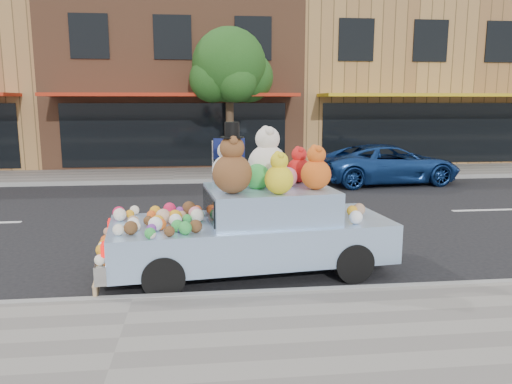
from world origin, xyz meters
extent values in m
plane|color=black|center=(0.00, 0.00, 0.00)|extent=(120.00, 120.00, 0.00)
cube|color=gray|center=(0.00, -6.50, 0.06)|extent=(60.00, 3.00, 0.12)
cube|color=gray|center=(0.00, 6.50, 0.06)|extent=(60.00, 3.00, 0.12)
cube|color=gray|center=(0.00, -5.00, 0.07)|extent=(60.00, 0.12, 0.13)
cube|color=gray|center=(0.00, 5.00, 0.07)|extent=(60.00, 0.12, 0.13)
cube|color=brown|center=(0.00, 12.00, 3.50)|extent=(10.00, 8.00, 7.00)
cube|color=black|center=(0.00, 7.98, 1.40)|extent=(8.50, 0.06, 2.40)
cube|color=#B02610|center=(0.00, 7.10, 2.90)|extent=(9.00, 1.80, 0.12)
cube|color=black|center=(-3.00, 7.98, 5.00)|extent=(1.40, 0.06, 1.60)
cube|color=black|center=(0.00, 7.98, 5.00)|extent=(1.40, 0.06, 1.60)
cube|color=black|center=(3.00, 7.98, 5.00)|extent=(1.40, 0.06, 1.60)
cube|color=#A77C46|center=(10.00, 12.00, 3.50)|extent=(10.00, 8.00, 7.00)
cube|color=#332D2B|center=(10.00, 12.00, 7.15)|extent=(10.00, 8.00, 0.30)
cube|color=black|center=(10.00, 7.98, 1.40)|extent=(8.50, 0.06, 2.40)
cube|color=gold|center=(10.00, 7.10, 2.90)|extent=(9.00, 1.80, 0.12)
cube|color=black|center=(7.00, 7.98, 5.00)|extent=(1.40, 0.06, 1.60)
cube|color=black|center=(10.00, 7.98, 5.00)|extent=(1.40, 0.06, 1.60)
cube|color=black|center=(13.00, 7.98, 5.00)|extent=(1.40, 0.06, 1.60)
cylinder|color=#38281C|center=(2.00, 6.50, 1.60)|extent=(0.28, 0.28, 3.20)
sphere|color=#1B4714|center=(2.00, 6.50, 3.92)|extent=(2.60, 2.60, 2.60)
sphere|color=#1B4714|center=(2.70, 6.80, 3.52)|extent=(1.80, 1.80, 1.80)
sphere|color=#1B4714|center=(1.40, 6.30, 3.42)|extent=(1.60, 1.60, 1.60)
sphere|color=#1B4714|center=(2.20, 5.90, 3.32)|extent=(1.40, 1.40, 1.40)
sphere|color=#1B4714|center=(1.70, 7.10, 3.62)|extent=(1.60, 1.60, 1.60)
imported|color=navy|center=(7.07, 4.26, 0.64)|extent=(4.79, 2.53, 1.28)
cylinder|color=black|center=(3.17, -4.48, 0.30)|extent=(0.62, 0.26, 0.60)
cylinder|color=black|center=(3.00, -2.93, 0.30)|extent=(0.62, 0.26, 0.60)
cylinder|color=black|center=(0.39, -4.78, 0.30)|extent=(0.62, 0.26, 0.60)
cylinder|color=black|center=(0.22, -3.23, 0.30)|extent=(0.62, 0.26, 0.60)
cube|color=#9CBFE9|center=(1.69, -3.86, 0.55)|extent=(4.46, 2.16, 0.60)
cube|color=#9CBFE9|center=(1.99, -3.82, 1.10)|extent=(2.05, 1.70, 0.50)
cube|color=silver|center=(-0.51, -4.10, 0.40)|extent=(0.35, 1.79, 0.26)
cube|color=red|center=(-0.39, -4.77, 0.72)|extent=(0.09, 0.28, 0.16)
cube|color=red|center=(-0.54, -3.41, 0.72)|extent=(0.09, 0.28, 0.16)
cube|color=black|center=(1.05, -3.93, 1.10)|extent=(0.18, 1.30, 0.40)
sphere|color=brown|center=(1.38, -4.24, 1.64)|extent=(0.58, 0.58, 0.58)
sphere|color=brown|center=(1.38, -4.24, 2.01)|extent=(0.36, 0.36, 0.36)
sphere|color=brown|center=(1.38, -4.37, 2.13)|extent=(0.14, 0.14, 0.14)
sphere|color=brown|center=(1.38, -4.12, 2.13)|extent=(0.14, 0.14, 0.14)
cylinder|color=black|center=(1.38, -4.24, 2.17)|extent=(0.34, 0.34, 0.02)
cylinder|color=black|center=(1.38, -4.24, 2.28)|extent=(0.22, 0.22, 0.22)
sphere|color=beige|center=(2.00, -3.47, 1.67)|extent=(0.64, 0.64, 0.64)
sphere|color=beige|center=(2.00, -3.47, 2.08)|extent=(0.40, 0.40, 0.40)
sphere|color=beige|center=(2.00, -3.61, 2.21)|extent=(0.15, 0.15, 0.15)
sphere|color=beige|center=(2.00, -3.33, 2.21)|extent=(0.15, 0.15, 0.15)
sphere|color=#CB4E13|center=(2.67, -4.05, 1.58)|extent=(0.46, 0.46, 0.46)
sphere|color=#CB4E13|center=(2.67, -4.05, 1.88)|extent=(0.29, 0.29, 0.29)
sphere|color=#CB4E13|center=(2.67, -4.15, 1.97)|extent=(0.11, 0.11, 0.11)
sphere|color=#CB4E13|center=(2.67, -3.95, 1.97)|extent=(0.11, 0.11, 0.11)
sphere|color=#B41413|center=(2.55, -3.36, 1.55)|extent=(0.41, 0.41, 0.41)
sphere|color=#B41413|center=(2.55, -3.36, 1.82)|extent=(0.25, 0.25, 0.25)
sphere|color=#B41413|center=(2.55, -3.45, 1.90)|extent=(0.10, 0.10, 0.10)
sphere|color=#B41413|center=(2.55, -3.27, 1.90)|extent=(0.10, 0.10, 0.10)
sphere|color=white|center=(1.35, -3.44, 1.59)|extent=(0.48, 0.48, 0.48)
sphere|color=white|center=(1.35, -3.44, 1.90)|extent=(0.30, 0.30, 0.30)
sphere|color=white|center=(1.35, -3.54, 1.99)|extent=(0.11, 0.11, 0.11)
sphere|color=white|center=(1.35, -3.34, 1.99)|extent=(0.11, 0.11, 0.11)
sphere|color=yellow|center=(2.05, -4.37, 1.56)|extent=(0.42, 0.42, 0.42)
sphere|color=yellow|center=(2.05, -4.37, 1.84)|extent=(0.26, 0.26, 0.26)
sphere|color=yellow|center=(2.05, -4.46, 1.92)|extent=(0.10, 0.10, 0.10)
sphere|color=yellow|center=(2.05, -4.28, 1.92)|extent=(0.10, 0.10, 0.10)
sphere|color=green|center=(1.79, -3.84, 1.53)|extent=(0.40, 0.40, 0.40)
sphere|color=#CF6777|center=(2.28, -3.74, 1.50)|extent=(0.32, 0.32, 0.32)
sphere|color=#6B2D8A|center=(0.23, -4.51, 0.92)|extent=(0.14, 0.14, 0.14)
sphere|color=green|center=(0.23, -4.79, 0.93)|extent=(0.16, 0.16, 0.16)
sphere|color=beige|center=(-0.33, -3.70, 0.95)|extent=(0.20, 0.20, 0.20)
sphere|color=#4F2F16|center=(0.73, -3.36, 0.96)|extent=(0.22, 0.22, 0.22)
sphere|color=#9A7254|center=(0.62, -3.75, 0.92)|extent=(0.15, 0.15, 0.15)
sphere|color=#F04F16|center=(0.34, -4.32, 0.93)|extent=(0.17, 0.17, 0.17)
sphere|color=#6B2D8A|center=(0.61, -4.47, 0.92)|extent=(0.14, 0.14, 0.14)
sphere|color=beige|center=(-0.22, -4.57, 0.93)|extent=(0.16, 0.16, 0.16)
sphere|color=#9A7254|center=(-0.08, -4.08, 0.93)|extent=(0.17, 0.17, 0.17)
sphere|color=#6B2D8A|center=(0.58, -3.39, 0.92)|extent=(0.14, 0.14, 0.14)
sphere|color=green|center=(0.71, -3.96, 0.92)|extent=(0.14, 0.14, 0.14)
sphere|color=#4F2F16|center=(0.48, -4.70, 0.93)|extent=(0.15, 0.15, 0.15)
sphere|color=#D01642|center=(0.41, -3.37, 0.95)|extent=(0.20, 0.20, 0.20)
sphere|color=#4F2F16|center=(0.84, -4.53, 0.94)|extent=(0.19, 0.19, 0.19)
sphere|color=white|center=(-0.06, -4.25, 0.94)|extent=(0.18, 0.18, 0.18)
sphere|color=orange|center=(0.53, -3.90, 0.95)|extent=(0.20, 0.20, 0.20)
sphere|color=white|center=(0.54, -4.15, 0.95)|extent=(0.19, 0.19, 0.19)
sphere|color=green|center=(0.69, -4.62, 0.94)|extent=(0.19, 0.19, 0.19)
sphere|color=beige|center=(0.24, -4.79, 0.92)|extent=(0.14, 0.14, 0.14)
sphere|color=beige|center=(-0.16, -3.29, 0.93)|extent=(0.15, 0.15, 0.15)
sphere|color=#4F2F16|center=(-0.05, -4.54, 0.95)|extent=(0.20, 0.20, 0.20)
sphere|color=orange|center=(0.19, -3.47, 0.94)|extent=(0.18, 0.18, 0.18)
sphere|color=#D01642|center=(-0.37, -3.55, 0.95)|extent=(0.20, 0.20, 0.20)
sphere|color=#F04F16|center=(0.14, -3.66, 0.92)|extent=(0.15, 0.15, 0.15)
sphere|color=beige|center=(0.86, -3.92, 0.96)|extent=(0.21, 0.21, 0.21)
sphere|color=#CF6777|center=(0.83, -3.77, 0.96)|extent=(0.22, 0.22, 0.22)
sphere|color=beige|center=(-0.01, -4.33, 0.92)|extent=(0.13, 0.13, 0.13)
sphere|color=#4F2F16|center=(0.13, -4.03, 0.92)|extent=(0.14, 0.14, 0.14)
sphere|color=green|center=(0.58, -4.46, 0.94)|extent=(0.18, 0.18, 0.18)
sphere|color=orange|center=(0.29, -4.19, 0.95)|extent=(0.19, 0.19, 0.19)
sphere|color=#F04F16|center=(0.86, -3.42, 0.93)|extent=(0.16, 0.16, 0.16)
sphere|color=orange|center=(-0.20, -3.53, 0.92)|extent=(0.14, 0.14, 0.14)
sphere|color=white|center=(0.27, -4.38, 0.95)|extent=(0.21, 0.21, 0.21)
sphere|color=#F04F16|center=(0.40, -3.70, 0.92)|extent=(0.14, 0.14, 0.14)
sphere|color=green|center=(0.89, -3.81, 0.93)|extent=(0.17, 0.17, 0.17)
sphere|color=#D8A88C|center=(0.35, -3.95, 0.97)|extent=(0.22, 0.22, 0.22)
sphere|color=white|center=(-0.50, -4.26, 0.60)|extent=(0.14, 0.14, 0.14)
sphere|color=white|center=(-0.49, -4.30, 0.61)|extent=(0.16, 0.16, 0.16)
sphere|color=orange|center=(-0.43, -4.84, 0.60)|extent=(0.14, 0.14, 0.14)
sphere|color=orange|center=(-0.51, -4.16, 0.61)|extent=(0.16, 0.16, 0.16)
sphere|color=#9A7254|center=(-0.59, -3.36, 0.60)|extent=(0.14, 0.14, 0.14)
sphere|color=#F04F16|center=(-0.54, -3.88, 0.60)|extent=(0.14, 0.14, 0.14)
sphere|color=beige|center=(-0.43, -4.87, 0.60)|extent=(0.15, 0.15, 0.15)
sphere|color=#9A7254|center=(-0.48, -4.41, 0.61)|extent=(0.16, 0.16, 0.16)
sphere|color=#9A7254|center=(-0.48, -4.37, 0.60)|extent=(0.14, 0.14, 0.14)
sphere|color=orange|center=(-0.47, -4.47, 0.62)|extent=(0.18, 0.18, 0.18)
sphere|color=#9A7254|center=(3.47, -3.75, 0.95)|extent=(0.20, 0.20, 0.20)
sphere|color=#F04F16|center=(2.99, -3.47, 0.96)|extent=(0.22, 0.22, 0.22)
sphere|color=white|center=(3.24, -4.29, 0.95)|extent=(0.20, 0.20, 0.20)
sphere|color=orange|center=(3.34, -3.79, 0.94)|extent=(0.18, 0.18, 0.18)
cylinder|color=#997A54|center=(-0.50, -4.95, 0.17)|extent=(0.06, 0.06, 0.17)
sphere|color=#997A54|center=(-0.50, -4.95, 0.26)|extent=(0.07, 0.07, 0.07)
cylinder|color=#997A54|center=(-0.51, -4.86, 0.17)|extent=(0.06, 0.06, 0.17)
sphere|color=#997A54|center=(-0.51, -4.86, 0.26)|extent=(0.07, 0.07, 0.07)
cylinder|color=#997A54|center=(-0.52, -4.76, 0.17)|extent=(0.06, 0.06, 0.17)
sphere|color=#997A54|center=(-0.52, -4.76, 0.26)|extent=(0.07, 0.07, 0.07)
cylinder|color=#997A54|center=(-0.53, -4.67, 0.17)|extent=(0.06, 0.06, 0.17)
sphere|color=#997A54|center=(-0.53, -4.67, 0.26)|extent=(0.07, 0.07, 0.07)
cylinder|color=#997A54|center=(-0.54, -4.57, 0.17)|extent=(0.06, 0.06, 0.17)
sphere|color=#997A54|center=(-0.54, -4.57, 0.26)|extent=(0.07, 0.07, 0.07)
cylinder|color=#997A54|center=(-0.55, -4.48, 0.17)|extent=(0.06, 0.06, 0.17)
sphere|color=#997A54|center=(-0.55, -4.48, 0.26)|extent=(0.07, 0.07, 0.07)
cylinder|color=#997A54|center=(-0.56, -4.39, 0.17)|extent=(0.06, 0.06, 0.17)
sphere|color=#997A54|center=(-0.56, -4.39, 0.26)|extent=(0.07, 0.07, 0.07)
cylinder|color=#997A54|center=(-0.57, -4.29, 0.17)|extent=(0.06, 0.06, 0.17)
sphere|color=#997A54|center=(-0.57, -4.29, 0.26)|extent=(0.07, 0.07, 0.07)
cylinder|color=#997A54|center=(-0.58, -4.20, 0.17)|extent=(0.06, 0.06, 0.17)
sphere|color=#997A54|center=(-0.58, -4.20, 0.26)|extent=(0.07, 0.07, 0.07)
cylinder|color=#997A54|center=(-0.59, -4.10, 0.17)|extent=(0.06, 0.06, 0.17)
sphere|color=#997A54|center=(-0.59, -4.10, 0.26)|extent=(0.07, 0.07, 0.07)
cylinder|color=#997A54|center=(-0.60, -4.01, 0.17)|extent=(0.06, 0.06, 0.17)
sphere|color=#997A54|center=(-0.60, -4.01, 0.26)|extent=(0.07, 0.07, 0.07)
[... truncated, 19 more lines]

